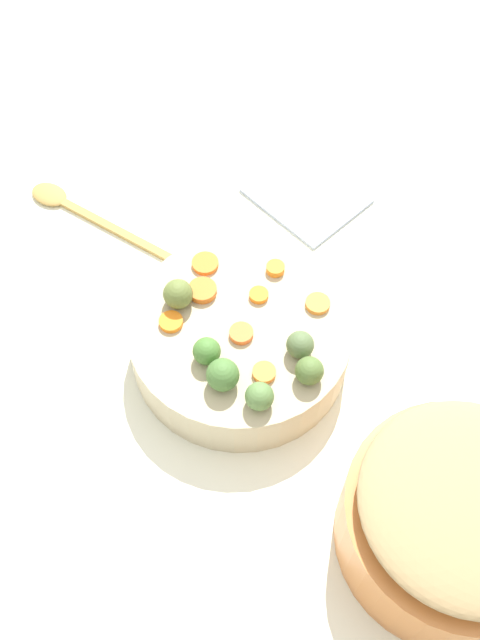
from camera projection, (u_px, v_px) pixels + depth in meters
tabletop at (208, 356)px, 1.05m from camera, size 2.40×2.40×0.02m
serving_bowl_carrots at (240, 339)px, 1.00m from camera, size 0.30×0.30×0.08m
metal_pot at (452, 524)px, 0.85m from camera, size 0.26×0.26×0.11m
stuffing_mound at (470, 503)px, 0.79m from camera, size 0.24×0.24×0.04m
carrot_slice_0 at (257, 293)px, 0.99m from camera, size 0.03×0.03×0.01m
carrot_slice_1 at (202, 290)px, 0.99m from camera, size 0.04×0.04×0.01m
carrot_slice_2 at (275, 268)px, 1.01m from camera, size 0.03×0.03×0.01m
carrot_slice_3 at (264, 373)px, 0.93m from camera, size 0.04×0.04×0.01m
carrot_slice_4 at (241, 333)px, 0.96m from camera, size 0.04×0.04×0.01m
carrot_slice_5 at (171, 322)px, 0.97m from camera, size 0.03×0.03×0.01m
carrot_slice_6 at (205, 264)px, 1.02m from camera, size 0.05×0.05×0.01m
carrot_slice_7 at (318, 304)px, 0.98m from camera, size 0.04×0.04×0.01m
brussels_sprout_0 at (178, 294)px, 0.97m from camera, size 0.04×0.04×0.04m
brussels_sprout_1 at (223, 375)px, 0.91m from camera, size 0.04×0.04×0.04m
brussels_sprout_2 at (300, 345)px, 0.93m from camera, size 0.04×0.04×0.04m
brussels_sprout_3 at (207, 351)px, 0.93m from camera, size 0.04×0.04×0.04m
brussels_sprout_4 at (260, 396)px, 0.89m from camera, size 0.04×0.04×0.04m
brussels_sprout_5 at (309, 371)px, 0.91m from camera, size 0.04×0.04×0.04m
wooden_spoon at (77, 209)px, 1.17m from camera, size 0.27×0.15×0.01m
dish_towel at (306, 196)px, 1.19m from camera, size 0.19×0.17×0.01m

